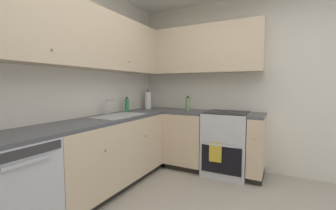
{
  "coord_description": "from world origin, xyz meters",
  "views": [
    {
      "loc": [
        -1.68,
        -0.48,
        1.3
      ],
      "look_at": [
        1.0,
        0.9,
        1.04
      ],
      "focal_mm": 23.94,
      "sensor_mm": 36.0,
      "label": 1
    }
  ],
  "objects_px": {
    "dishwasher": "(7,194)",
    "oil_bottle": "(188,104)",
    "soap_bottle": "(127,105)",
    "paper_towel_roll": "(148,100)",
    "oven_range": "(227,142)"
  },
  "relations": [
    {
      "from": "dishwasher",
      "to": "paper_towel_roll",
      "type": "distance_m",
      "value": 2.45
    },
    {
      "from": "oven_range",
      "to": "paper_towel_roll",
      "type": "height_order",
      "value": "paper_towel_roll"
    },
    {
      "from": "soap_bottle",
      "to": "paper_towel_roll",
      "type": "height_order",
      "value": "paper_towel_roll"
    },
    {
      "from": "paper_towel_roll",
      "to": "oven_range",
      "type": "bearing_deg",
      "value": -89.9
    },
    {
      "from": "dishwasher",
      "to": "oil_bottle",
      "type": "xyz_separation_m",
      "value": [
        2.35,
        -0.6,
        0.58
      ]
    },
    {
      "from": "oven_range",
      "to": "oil_bottle",
      "type": "relative_size",
      "value": 4.59
    },
    {
      "from": "dishwasher",
      "to": "oil_bottle",
      "type": "height_order",
      "value": "oil_bottle"
    },
    {
      "from": "soap_bottle",
      "to": "oil_bottle",
      "type": "bearing_deg",
      "value": -54.59
    },
    {
      "from": "oven_range",
      "to": "paper_towel_roll",
      "type": "relative_size",
      "value": 3.05
    },
    {
      "from": "dishwasher",
      "to": "oven_range",
      "type": "bearing_deg",
      "value": -27.12
    },
    {
      "from": "dishwasher",
      "to": "soap_bottle",
      "type": "distance_m",
      "value": 1.89
    },
    {
      "from": "soap_bottle",
      "to": "oil_bottle",
      "type": "height_order",
      "value": "oil_bottle"
    },
    {
      "from": "soap_bottle",
      "to": "oven_range",
      "type": "bearing_deg",
      "value": -67.73
    },
    {
      "from": "dishwasher",
      "to": "paper_towel_roll",
      "type": "relative_size",
      "value": 2.51
    },
    {
      "from": "dishwasher",
      "to": "oil_bottle",
      "type": "bearing_deg",
      "value": -14.24
    }
  ]
}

